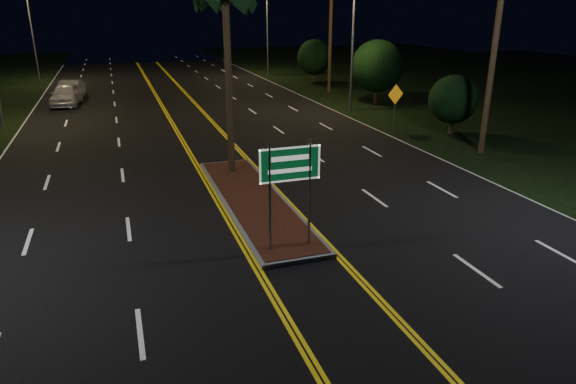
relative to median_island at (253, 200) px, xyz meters
name	(u,v)px	position (x,y,z in m)	size (l,w,h in m)	color
ground	(326,298)	(0.00, -7.00, -0.08)	(120.00, 120.00, 0.00)	black
grass_right	(536,91)	(30.00, 18.00, -0.08)	(40.00, 110.00, 0.01)	black
median_island	(253,200)	(0.00, 0.00, 0.00)	(2.25, 10.25, 0.17)	gray
highway_sign	(290,174)	(0.00, -4.20, 2.32)	(1.80, 0.08, 3.20)	gray
streetlight_left_far	(34,20)	(-10.61, 37.00, 5.57)	(1.91, 0.44, 9.00)	gray
streetlight_right_mid	(348,26)	(10.61, 15.00, 5.57)	(1.91, 0.44, 9.00)	gray
streetlight_right_far	(264,19)	(10.61, 35.00, 5.57)	(1.91, 0.44, 9.00)	gray
shrub_near	(453,99)	(13.50, 7.00, 1.86)	(2.70, 2.70, 3.30)	#382819
shrub_mid	(377,66)	(14.00, 17.00, 2.64)	(3.78, 3.78, 4.62)	#382819
shrub_far	(314,57)	(13.80, 29.00, 2.25)	(3.24, 3.24, 3.96)	#382819
car_near	(66,93)	(-7.79, 23.69, 0.81)	(2.31, 5.38, 1.79)	silver
car_far	(70,89)	(-7.66, 26.24, 0.74)	(2.12, 4.96, 1.65)	silver
warning_sign	(395,101)	(10.80, 8.67, 1.67)	(1.10, 0.29, 2.68)	gray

